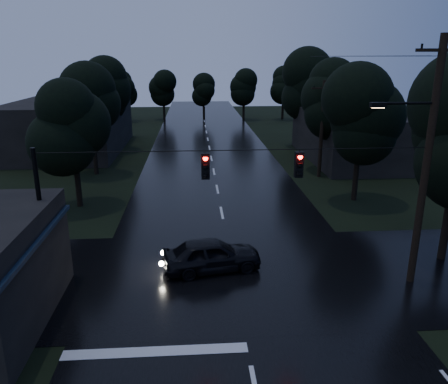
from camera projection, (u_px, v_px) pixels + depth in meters
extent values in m
cube|color=black|center=(214.00, 172.00, 36.27)|extent=(12.00, 120.00, 0.02)
cube|color=black|center=(234.00, 275.00, 19.12)|extent=(60.00, 9.00, 0.02)
cube|color=black|center=(38.00, 240.00, 14.85)|extent=(0.30, 7.00, 0.15)
cylinder|color=black|center=(3.00, 337.00, 12.48)|extent=(0.10, 0.10, 3.00)
cylinder|color=black|center=(62.00, 249.00, 18.20)|extent=(0.10, 0.10, 3.00)
cube|color=#E8A35D|center=(23.00, 280.00, 13.62)|extent=(0.06, 1.60, 0.50)
cube|color=#E8A35D|center=(50.00, 245.00, 16.20)|extent=(0.06, 1.20, 0.50)
cube|color=black|center=(363.00, 135.00, 40.36)|extent=(10.00, 14.00, 4.40)
cube|color=black|center=(71.00, 126.00, 44.12)|extent=(10.00, 16.00, 5.00)
cylinder|color=black|center=(426.00, 167.00, 17.19)|extent=(0.30, 0.30, 10.00)
cube|color=black|center=(443.00, 50.00, 15.88)|extent=(2.00, 0.12, 0.12)
cylinder|color=black|center=(407.00, 103.00, 16.37)|extent=(2.20, 0.10, 0.10)
cube|color=black|center=(378.00, 105.00, 16.31)|extent=(0.60, 0.25, 0.18)
cube|color=#FFB266|center=(378.00, 108.00, 16.34)|extent=(0.45, 0.18, 0.03)
cylinder|color=black|center=(322.00, 130.00, 33.81)|extent=(0.30, 0.30, 7.50)
cube|color=black|center=(324.00, 88.00, 32.87)|extent=(2.00, 0.12, 0.12)
cylinder|color=black|center=(43.00, 224.00, 16.78)|extent=(0.18, 0.18, 6.00)
cylinder|color=black|center=(237.00, 150.00, 16.45)|extent=(15.00, 0.03, 0.03)
cube|color=black|center=(205.00, 166.00, 16.55)|extent=(0.32, 0.25, 1.00)
sphere|color=#FF0C07|center=(206.00, 167.00, 16.40)|extent=(0.18, 0.18, 0.18)
cube|color=black|center=(299.00, 165.00, 16.79)|extent=(0.32, 0.25, 1.00)
sphere|color=#FF0C07|center=(300.00, 166.00, 16.64)|extent=(0.18, 0.18, 0.18)
cylinder|color=black|center=(445.00, 231.00, 20.33)|extent=(0.36, 0.36, 2.80)
cylinder|color=black|center=(78.00, 188.00, 27.68)|extent=(0.36, 0.36, 2.45)
sphere|color=black|center=(74.00, 141.00, 26.80)|extent=(3.92, 3.92, 3.92)
sphere|color=black|center=(72.00, 124.00, 26.49)|extent=(3.92, 3.92, 3.92)
sphere|color=black|center=(70.00, 107.00, 26.18)|extent=(3.92, 3.92, 3.92)
cylinder|color=black|center=(95.00, 158.00, 35.24)|extent=(0.36, 0.36, 2.62)
sphere|color=black|center=(92.00, 119.00, 34.29)|extent=(4.20, 4.20, 4.20)
sphere|color=black|center=(90.00, 104.00, 33.96)|extent=(4.20, 4.20, 4.20)
sphere|color=black|center=(89.00, 90.00, 33.63)|extent=(4.20, 4.20, 4.20)
cylinder|color=black|center=(110.00, 136.00, 44.70)|extent=(0.36, 0.36, 2.80)
sphere|color=black|center=(107.00, 102.00, 43.69)|extent=(4.48, 4.48, 4.48)
sphere|color=black|center=(106.00, 90.00, 43.33)|extent=(4.48, 4.48, 4.48)
sphere|color=black|center=(105.00, 78.00, 42.98)|extent=(4.48, 4.48, 4.48)
cylinder|color=black|center=(355.00, 181.00, 28.86)|extent=(0.36, 0.36, 2.62)
sphere|color=black|center=(360.00, 133.00, 27.92)|extent=(4.20, 4.20, 4.20)
sphere|color=black|center=(361.00, 115.00, 27.58)|extent=(4.20, 4.20, 4.20)
sphere|color=black|center=(363.00, 97.00, 27.25)|extent=(4.20, 4.20, 4.20)
cylinder|color=black|center=(328.00, 154.00, 36.50)|extent=(0.36, 0.36, 2.80)
sphere|color=black|center=(331.00, 113.00, 35.49)|extent=(4.48, 4.48, 4.48)
sphere|color=black|center=(332.00, 98.00, 35.13)|extent=(4.48, 4.48, 4.48)
sphere|color=black|center=(333.00, 83.00, 34.78)|extent=(4.48, 4.48, 4.48)
cylinder|color=black|center=(306.00, 133.00, 46.04)|extent=(0.36, 0.36, 2.97)
sphere|color=black|center=(308.00, 98.00, 44.96)|extent=(4.76, 4.76, 4.76)
sphere|color=black|center=(308.00, 85.00, 44.59)|extent=(4.76, 4.76, 4.76)
sphere|color=black|center=(309.00, 72.00, 44.21)|extent=(4.76, 4.76, 4.76)
imported|color=black|center=(212.00, 255.00, 19.42)|extent=(4.62, 2.52, 1.49)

